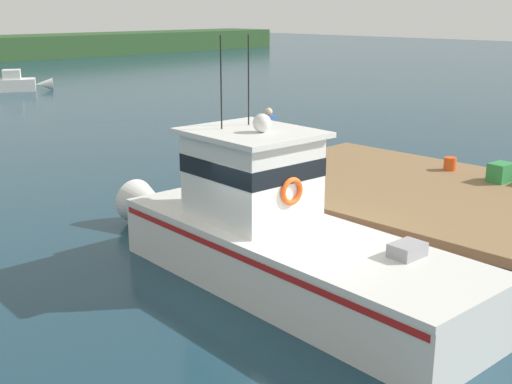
# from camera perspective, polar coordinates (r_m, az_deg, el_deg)

# --- Properties ---
(ground_plane) EXTENTS (200.00, 200.00, 0.00)m
(ground_plane) POSITION_cam_1_polar(r_m,az_deg,el_deg) (12.74, 2.39, -8.81)
(ground_plane) COLOR #193847
(dock) EXTENTS (6.00, 9.00, 1.20)m
(dock) POSITION_cam_1_polar(r_m,az_deg,el_deg) (16.04, 14.14, 0.01)
(dock) COLOR #4C3D2D
(dock) RESTS_ON ground
(main_fishing_boat) EXTENTS (3.06, 9.90, 4.80)m
(main_fishing_boat) POSITION_cam_1_polar(r_m,az_deg,el_deg) (12.85, 1.50, -3.74)
(main_fishing_boat) COLOR silver
(main_fishing_boat) RESTS_ON ground
(crate_stack_near_edge) EXTENTS (0.64, 0.50, 0.46)m
(crate_stack_near_edge) POSITION_cam_1_polar(r_m,az_deg,el_deg) (17.03, 20.59, 1.62)
(crate_stack_near_edge) COLOR #2D8442
(crate_stack_near_edge) RESTS_ON dock
(bait_bucket) EXTENTS (0.32, 0.32, 0.34)m
(bait_bucket) POSITION_cam_1_polar(r_m,az_deg,el_deg) (17.84, 16.58, 2.38)
(bait_bucket) COLOR #E04C19
(bait_bucket) RESTS_ON dock
(deckhand_by_the_boat) EXTENTS (0.36, 0.22, 1.63)m
(deckhand_by_the_boat) POSITION_cam_1_polar(r_m,az_deg,el_deg) (17.02, 1.10, 4.79)
(deckhand_by_the_boat) COLOR #383842
(deckhand_by_the_boat) RESTS_ON dock
(moored_boat_far_left) EXTENTS (5.39, 3.60, 1.41)m
(moored_boat_far_left) POSITION_cam_1_polar(r_m,az_deg,el_deg) (46.53, -20.96, 8.80)
(moored_boat_far_left) COLOR silver
(moored_boat_far_left) RESTS_ON ground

